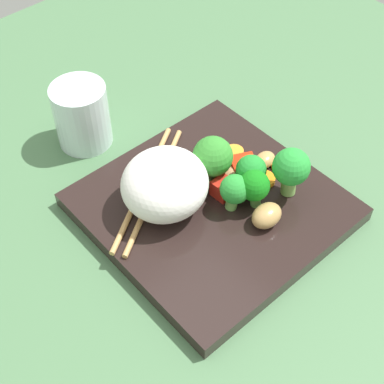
# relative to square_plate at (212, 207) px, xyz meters

# --- Properties ---
(ground_plane) EXTENTS (1.10, 1.10, 0.02)m
(ground_plane) POSITION_rel_square_plate_xyz_m (0.00, 0.00, -0.02)
(ground_plane) COLOR #487249
(square_plate) EXTENTS (0.27, 0.27, 0.02)m
(square_plate) POSITION_rel_square_plate_xyz_m (0.00, 0.00, 0.00)
(square_plate) COLOR black
(square_plate) RESTS_ON ground_plane
(rice_mound) EXTENTS (0.12, 0.12, 0.07)m
(rice_mound) POSITION_rel_square_plate_xyz_m (0.04, -0.03, 0.05)
(rice_mound) COLOR white
(rice_mound) RESTS_ON square_plate
(broccoli_floret_0) EXTENTS (0.03, 0.03, 0.05)m
(broccoli_floret_0) POSITION_rel_square_plate_xyz_m (-0.01, 0.02, 0.04)
(broccoli_floret_0) COLOR #71B652
(broccoli_floret_0) RESTS_ON square_plate
(broccoli_floret_1) EXTENTS (0.04, 0.04, 0.05)m
(broccoli_floret_1) POSITION_rel_square_plate_xyz_m (-0.05, 0.02, 0.04)
(broccoli_floret_1) COLOR #77BF5B
(broccoli_floret_1) RESTS_ON square_plate
(broccoli_floret_2) EXTENTS (0.04, 0.04, 0.07)m
(broccoli_floret_2) POSITION_rel_square_plate_xyz_m (-0.07, 0.05, 0.05)
(broccoli_floret_2) COLOR #7EB253
(broccoli_floret_2) RESTS_ON square_plate
(broccoli_floret_3) EXTENTS (0.04, 0.04, 0.05)m
(broccoli_floret_3) POSITION_rel_square_plate_xyz_m (-0.03, 0.03, 0.04)
(broccoli_floret_3) COLOR #68AE4D
(broccoli_floret_3) RESTS_ON square_plate
(broccoli_floret_4) EXTENTS (0.05, 0.05, 0.07)m
(broccoli_floret_4) POSITION_rel_square_plate_xyz_m (-0.02, -0.03, 0.05)
(broccoli_floret_4) COLOR #659C49
(broccoli_floret_4) RESTS_ON square_plate
(carrot_slice_0) EXTENTS (0.03, 0.03, 0.00)m
(carrot_slice_0) POSITION_rel_square_plate_xyz_m (-0.10, 0.02, 0.01)
(carrot_slice_0) COLOR orange
(carrot_slice_0) RESTS_ON square_plate
(carrot_slice_1) EXTENTS (0.03, 0.03, 0.01)m
(carrot_slice_1) POSITION_rel_square_plate_xyz_m (-0.07, -0.04, 0.01)
(carrot_slice_1) COLOR orange
(carrot_slice_1) RESTS_ON square_plate
(carrot_slice_2) EXTENTS (0.04, 0.04, 0.01)m
(carrot_slice_2) POSITION_rel_square_plate_xyz_m (-0.07, 0.02, 0.01)
(carrot_slice_2) COLOR orange
(carrot_slice_2) RESTS_ON square_plate
(pepper_chunk_0) EXTENTS (0.03, 0.03, 0.02)m
(pepper_chunk_0) POSITION_rel_square_plate_xyz_m (-0.05, -0.04, 0.02)
(pepper_chunk_0) COLOR red
(pepper_chunk_0) RESTS_ON square_plate
(pepper_chunk_1) EXTENTS (0.04, 0.04, 0.02)m
(pepper_chunk_1) POSITION_rel_square_plate_xyz_m (-0.06, -0.01, 0.02)
(pepper_chunk_1) COLOR red
(pepper_chunk_1) RESTS_ON square_plate
(pepper_chunk_2) EXTENTS (0.02, 0.02, 0.02)m
(pepper_chunk_2) POSITION_rel_square_plate_xyz_m (-0.02, -0.00, 0.02)
(pepper_chunk_2) COLOR red
(pepper_chunk_2) RESTS_ON square_plate
(chicken_piece_0) EXTENTS (0.03, 0.02, 0.02)m
(chicken_piece_0) POSITION_rel_square_plate_xyz_m (-0.09, -0.00, 0.02)
(chicken_piece_0) COLOR tan
(chicken_piece_0) RESTS_ON square_plate
(chicken_piece_1) EXTENTS (0.04, 0.03, 0.02)m
(chicken_piece_1) POSITION_rel_square_plate_xyz_m (-0.02, 0.06, 0.02)
(chicken_piece_1) COLOR tan
(chicken_piece_1) RESTS_ON square_plate
(chicken_piece_3) EXTENTS (0.03, 0.03, 0.02)m
(chicken_piece_3) POSITION_rel_square_plate_xyz_m (-0.04, -0.01, 0.02)
(chicken_piece_3) COLOR tan
(chicken_piece_3) RESTS_ON square_plate
(chopstick_pair) EXTENTS (0.19, 0.13, 0.01)m
(chopstick_pair) POSITION_rel_square_plate_xyz_m (0.04, -0.07, 0.01)
(chopstick_pair) COLOR tan
(chopstick_pair) RESTS_ON square_plate
(drinking_glass) EXTENTS (0.07, 0.07, 0.09)m
(drinking_glass) POSITION_rel_square_plate_xyz_m (0.04, -0.21, 0.03)
(drinking_glass) COLOR silver
(drinking_glass) RESTS_ON ground_plane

